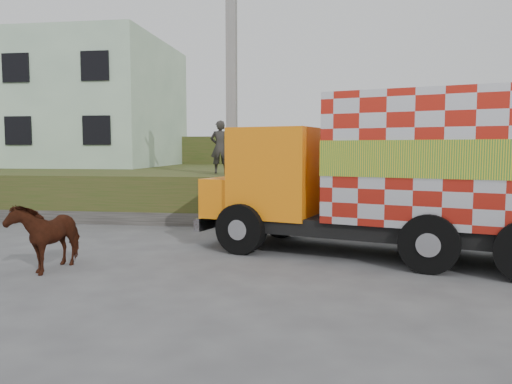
% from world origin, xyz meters
% --- Properties ---
extents(ground, '(120.00, 120.00, 0.00)m').
position_xyz_m(ground, '(0.00, 0.00, 0.00)').
color(ground, '#474749').
rests_on(ground, ground).
extents(embankment, '(40.00, 12.00, 1.50)m').
position_xyz_m(embankment, '(0.00, 10.00, 0.75)').
color(embankment, '#304617').
rests_on(embankment, ground).
extents(embankment_far, '(40.00, 12.00, 3.00)m').
position_xyz_m(embankment_far, '(0.00, 22.00, 1.50)').
color(embankment_far, '#304617').
rests_on(embankment_far, ground).
extents(retaining_strip, '(16.00, 0.50, 0.40)m').
position_xyz_m(retaining_strip, '(-2.00, 4.20, 0.20)').
color(retaining_strip, '#595651').
rests_on(retaining_strip, ground).
extents(building, '(10.00, 8.00, 6.00)m').
position_xyz_m(building, '(-11.00, 13.00, 4.50)').
color(building, silver).
rests_on(building, embankment).
extents(utility_pole, '(1.20, 0.30, 8.00)m').
position_xyz_m(utility_pole, '(-1.00, 4.60, 4.08)').
color(utility_pole, gray).
rests_on(utility_pole, ground).
extents(cargo_truck, '(8.20, 4.68, 3.49)m').
position_xyz_m(cargo_truck, '(3.39, 0.56, 1.80)').
color(cargo_truck, black).
rests_on(cargo_truck, ground).
extents(cow, '(0.86, 1.64, 1.34)m').
position_xyz_m(cow, '(-3.49, -1.55, 0.67)').
color(cow, '#311C0C').
rests_on(cow, ground).
extents(pedestrian, '(0.73, 0.55, 1.80)m').
position_xyz_m(pedestrian, '(-1.73, 6.23, 2.40)').
color(pedestrian, '#2D2B28').
rests_on(pedestrian, embankment).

